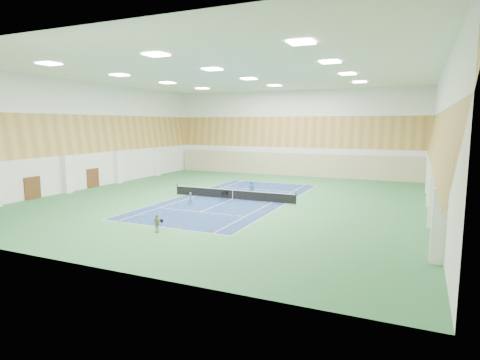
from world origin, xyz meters
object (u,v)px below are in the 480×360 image
(coach, at_px, (251,190))
(child_apron, at_px, (157,223))
(tennis_net, at_px, (233,194))
(ball_cart, at_px, (225,196))
(child_court, at_px, (191,199))

(coach, xyz_separation_m, child_apron, (-1.27, -13.77, -0.29))
(tennis_net, relative_size, coach, 7.08)
(tennis_net, distance_m, ball_cart, 1.35)
(tennis_net, bearing_deg, coach, 22.67)
(child_apron, xyz_separation_m, ball_cart, (-0.62, 11.73, -0.12))
(child_apron, relative_size, ball_cart, 1.24)
(child_court, height_order, ball_cart, child_court)
(child_apron, distance_m, ball_cart, 11.74)
(child_court, bearing_deg, child_apron, -99.23)
(tennis_net, xyz_separation_m, coach, (1.69, 0.71, 0.35))
(tennis_net, height_order, child_court, child_court)
(child_court, bearing_deg, tennis_net, 34.40)
(coach, bearing_deg, ball_cart, 39.61)
(child_court, bearing_deg, ball_cart, 26.35)
(tennis_net, bearing_deg, ball_cart, -98.47)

